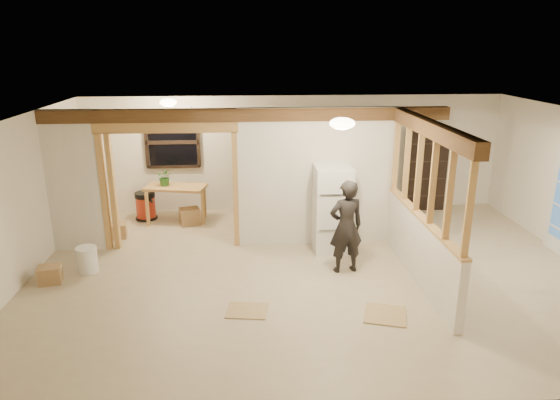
{
  "coord_description": "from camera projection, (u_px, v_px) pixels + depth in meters",
  "views": [
    {
      "loc": [
        -1.04,
        -7.37,
        3.54
      ],
      "look_at": [
        -0.51,
        0.4,
        1.09
      ],
      "focal_mm": 32.0,
      "sensor_mm": 36.0,
      "label": 1
    }
  ],
  "objects": [
    {
      "name": "floor",
      "position": [
        313.0,
        271.0,
        8.15
      ],
      "size": [
        9.0,
        6.5,
        0.01
      ],
      "primitive_type": "cube",
      "color": "#BFAE8E",
      "rests_on": "ground"
    },
    {
      "name": "ceiling",
      "position": [
        316.0,
        117.0,
        7.4
      ],
      "size": [
        9.0,
        6.5,
        0.01
      ],
      "primitive_type": "cube",
      "color": "white"
    },
    {
      "name": "wall_back",
      "position": [
        294.0,
        154.0,
        10.86
      ],
      "size": [
        9.0,
        0.01,
        2.5
      ],
      "primitive_type": "cube",
      "color": "silver",
      "rests_on": "floor"
    },
    {
      "name": "wall_front",
      "position": [
        361.0,
        299.0,
        4.68
      ],
      "size": [
        9.0,
        0.01,
        2.5
      ],
      "primitive_type": "cube",
      "color": "silver",
      "rests_on": "floor"
    },
    {
      "name": "wall_left",
      "position": [
        17.0,
        204.0,
        7.48
      ],
      "size": [
        0.01,
        6.5,
        2.5
      ],
      "primitive_type": "cube",
      "color": "silver",
      "rests_on": "floor"
    },
    {
      "name": "partition_left_stub",
      "position": [
        73.0,
        182.0,
        8.65
      ],
      "size": [
        0.9,
        0.12,
        2.5
      ],
      "primitive_type": "cube",
      "color": "silver",
      "rests_on": "floor"
    },
    {
      "name": "partition_center",
      "position": [
        316.0,
        178.0,
        8.93
      ],
      "size": [
        2.8,
        0.12,
        2.5
      ],
      "primitive_type": "cube",
      "color": "silver",
      "rests_on": "floor"
    },
    {
      "name": "doorway_frame",
      "position": [
        170.0,
        188.0,
        8.8
      ],
      "size": [
        2.46,
        0.14,
        2.2
      ],
      "primitive_type": "cube",
      "color": "tan",
      "rests_on": "floor"
    },
    {
      "name": "header_beam_back",
      "position": [
        248.0,
        115.0,
        8.51
      ],
      "size": [
        7.0,
        0.18,
        0.22
      ],
      "primitive_type": "cube",
      "color": "brown",
      "rests_on": "ceiling"
    },
    {
      "name": "header_beam_right",
      "position": [
        430.0,
        128.0,
        7.16
      ],
      "size": [
        0.18,
        3.3,
        0.22
      ],
      "primitive_type": "cube",
      "color": "brown",
      "rests_on": "ceiling"
    },
    {
      "name": "pony_wall",
      "position": [
        419.0,
        249.0,
        7.72
      ],
      "size": [
        0.12,
        3.2,
        1.0
      ],
      "primitive_type": "cube",
      "color": "silver",
      "rests_on": "floor"
    },
    {
      "name": "stud_partition",
      "position": [
        426.0,
        177.0,
        7.37
      ],
      "size": [
        0.14,
        3.2,
        1.32
      ],
      "primitive_type": "cube",
      "color": "tan",
      "rests_on": "pony_wall"
    },
    {
      "name": "window_back",
      "position": [
        172.0,
        142.0,
        10.53
      ],
      "size": [
        1.12,
        0.1,
        1.1
      ],
      "primitive_type": "cube",
      "color": "black",
      "rests_on": "wall_back"
    },
    {
      "name": "ceiling_dome_main",
      "position": [
        342.0,
        123.0,
        6.95
      ],
      "size": [
        0.36,
        0.36,
        0.16
      ],
      "primitive_type": "ellipsoid",
      "color": "#FFEABF",
      "rests_on": "ceiling"
    },
    {
      "name": "ceiling_dome_util",
      "position": [
        168.0,
        102.0,
        9.43
      ],
      "size": [
        0.32,
        0.32,
        0.14
      ],
      "primitive_type": "ellipsoid",
      "color": "#FFEABF",
      "rests_on": "ceiling"
    },
    {
      "name": "hanging_bulb",
      "position": [
        192.0,
        124.0,
        8.88
      ],
      "size": [
        0.07,
        0.07,
        0.07
      ],
      "primitive_type": "ellipsoid",
      "color": "#FFD88C",
      "rests_on": "ceiling"
    },
    {
      "name": "refrigerator",
      "position": [
        332.0,
        209.0,
        8.74
      ],
      "size": [
        0.63,
        0.61,
        1.53
      ],
      "primitive_type": "cube",
      "color": "silver",
      "rests_on": "floor"
    },
    {
      "name": "woman",
      "position": [
        346.0,
        227.0,
        7.91
      ],
      "size": [
        0.62,
        0.47,
        1.53
      ],
      "primitive_type": "imported",
      "rotation": [
        0.0,
        0.0,
        3.33
      ],
      "color": "black",
      "rests_on": "floor"
    },
    {
      "name": "work_table",
      "position": [
        177.0,
        204.0,
        10.31
      ],
      "size": [
        1.31,
        0.84,
        0.76
      ],
      "primitive_type": "cube",
      "rotation": [
        0.0,
        0.0,
        -0.21
      ],
      "color": "tan",
      "rests_on": "floor"
    },
    {
      "name": "potted_plant",
      "position": [
        165.0,
        177.0,
        10.18
      ],
      "size": [
        0.38,
        0.35,
        0.36
      ],
      "primitive_type": "imported",
      "rotation": [
        0.0,
        0.0,
        -0.23
      ],
      "color": "#255627",
      "rests_on": "work_table"
    },
    {
      "name": "shop_vac",
      "position": [
        146.0,
        206.0,
        10.45
      ],
      "size": [
        0.59,
        0.59,
        0.59
      ],
      "primitive_type": "cylinder",
      "rotation": [
        0.0,
        0.0,
        0.38
      ],
      "color": "maroon",
      "rests_on": "floor"
    },
    {
      "name": "bookshelf",
      "position": [
        425.0,
        171.0,
        10.96
      ],
      "size": [
        0.87,
        0.29,
        1.74
      ],
      "primitive_type": "cube",
      "color": "black",
      "rests_on": "floor"
    },
    {
      "name": "bucket",
      "position": [
        87.0,
        260.0,
        8.05
      ],
      "size": [
        0.38,
        0.38,
        0.42
      ],
      "primitive_type": "cylinder",
      "rotation": [
        0.0,
        0.0,
        -0.15
      ],
      "color": "white",
      "rests_on": "floor"
    },
    {
      "name": "box_util_a",
      "position": [
        190.0,
        216.0,
        10.2
      ],
      "size": [
        0.46,
        0.43,
        0.33
      ],
      "primitive_type": "cube",
      "rotation": [
        0.0,
        0.0,
        0.27
      ],
      "color": "#9E784C",
      "rests_on": "floor"
    },
    {
      "name": "box_util_b",
      "position": [
        118.0,
        231.0,
        9.49
      ],
      "size": [
        0.34,
        0.34,
        0.28
      ],
      "primitive_type": "cube",
      "rotation": [
        0.0,
        0.0,
        0.16
      ],
      "color": "#9E784C",
      "rests_on": "floor"
    },
    {
      "name": "box_front",
      "position": [
        50.0,
        275.0,
        7.69
      ],
      "size": [
        0.38,
        0.33,
        0.27
      ],
      "primitive_type": "cube",
      "rotation": [
        0.0,
        0.0,
        0.19
      ],
      "color": "#9E784C",
      "rests_on": "floor"
    },
    {
      "name": "floor_panel_near",
      "position": [
        385.0,
        315.0,
        6.8
      ],
      "size": [
        0.7,
        0.7,
        0.02
      ],
      "primitive_type": "cube",
      "rotation": [
        0.0,
        0.0,
        -0.3
      ],
      "color": "tan",
      "rests_on": "floor"
    },
    {
      "name": "floor_panel_far",
      "position": [
        247.0,
        311.0,
        6.91
      ],
      "size": [
        0.62,
        0.52,
        0.02
      ],
      "primitive_type": "cube",
      "rotation": [
        0.0,
        0.0,
        -0.15
      ],
      "color": "tan",
      "rests_on": "floor"
    }
  ]
}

